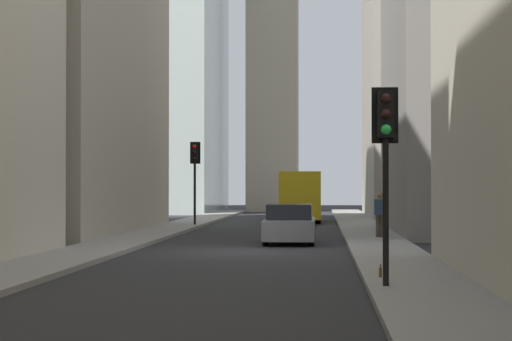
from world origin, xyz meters
The scene contains 10 objects.
ground_plane centered at (0.00, 0.00, 0.00)m, with size 135.00×135.00×0.00m, color #262628.
sidewalk_right centered at (0.00, 4.50, 0.07)m, with size 90.00×2.20×0.14m, color gray.
sidewalk_left centered at (0.00, -4.50, 0.07)m, with size 90.00×2.20×0.14m, color gray.
building_left_far centered at (31.42, -10.60, 13.55)m, with size 14.97×10.00×27.11m.
delivery_truck centered at (22.77, -1.40, 1.46)m, with size 6.46×2.25×2.84m.
hatchback_grey centered at (4.04, -1.40, 0.66)m, with size 4.30×1.78×1.42m.
traffic_light_foreground centered at (-10.66, -3.76, 2.98)m, with size 0.43×0.52×3.87m.
traffic_light_midblock centered at (16.32, 3.77, 3.18)m, with size 0.43×0.52×4.14m.
pedestrian centered at (5.78, -4.74, 1.06)m, with size 0.26×0.44×1.69m.
discarded_bottle centered at (-9.05, -3.76, 0.25)m, with size 0.07×0.07×0.27m.
Camera 1 is at (-28.17, -2.49, 2.08)m, focal length 62.96 mm.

